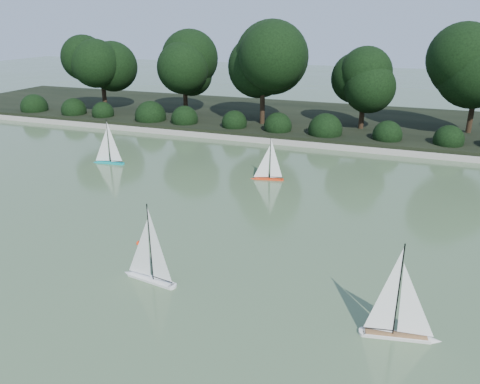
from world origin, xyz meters
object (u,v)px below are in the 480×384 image
at_px(sailboat_orange, 266,172).
at_px(sailboat_teal, 107,156).
at_px(sailboat_white_a, 147,267).
at_px(sailboat_white_b, 404,323).
at_px(race_buoy, 139,244).

height_order(sailboat_orange, sailboat_teal, sailboat_teal).
bearing_deg(sailboat_teal, sailboat_white_a, -49.65).
bearing_deg(sailboat_orange, sailboat_white_b, -56.96).
height_order(sailboat_white_b, sailboat_teal, sailboat_white_b).
relative_size(sailboat_teal, race_buoy, 12.11).
distance_m(sailboat_white_a, race_buoy, 1.53).
relative_size(sailboat_white_b, race_buoy, 12.88).
height_order(sailboat_white_b, sailboat_orange, sailboat_white_b).
bearing_deg(sailboat_orange, sailboat_teal, -177.47).
bearing_deg(sailboat_white_a, race_buoy, 127.36).
distance_m(sailboat_white_a, sailboat_orange, 6.13).
xyz_separation_m(sailboat_white_a, sailboat_orange, (0.37, 6.12, -0.04)).
bearing_deg(sailboat_white_a, sailboat_white_b, -1.70).
bearing_deg(sailboat_white_a, sailboat_teal, 130.35).
bearing_deg(sailboat_white_b, sailboat_white_a, 178.30).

